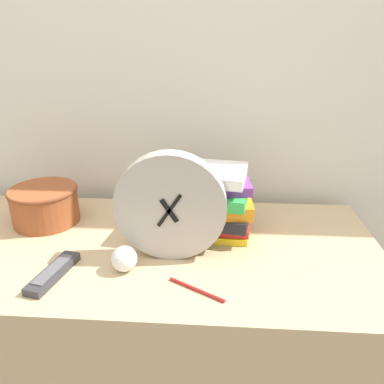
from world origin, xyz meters
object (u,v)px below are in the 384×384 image
object	(u,v)px
book_stack	(212,201)
tv_remote	(53,273)
pen	(196,290)
crumpled_paper_ball	(124,259)
basket	(45,204)
desk_clock	(170,207)

from	to	relation	value
book_stack	tv_remote	world-z (taller)	book_stack
pen	book_stack	bearing A→B (deg)	83.89
book_stack	crumpled_paper_ball	xyz separation A→B (m)	(-0.22, -0.21, -0.07)
basket	pen	xyz separation A→B (m)	(0.50, -0.32, -0.06)
desk_clock	pen	size ratio (longest dim) A/B	2.16
desk_clock	crumpled_paper_ball	size ratio (longest dim) A/B	4.43
tv_remote	crumpled_paper_ball	size ratio (longest dim) A/B	2.73
desk_clock	book_stack	size ratio (longest dim) A/B	1.13
desk_clock	tv_remote	xyz separation A→B (m)	(-0.28, -0.12, -0.13)
desk_clock	basket	distance (m)	0.46
basket	desk_clock	bearing A→B (deg)	-21.98
book_stack	crumpled_paper_ball	size ratio (longest dim) A/B	3.91
basket	pen	size ratio (longest dim) A/B	1.56
desk_clock	basket	bearing A→B (deg)	158.02
crumpled_paper_ball	pen	size ratio (longest dim) A/B	0.49
tv_remote	pen	world-z (taller)	tv_remote
book_stack	basket	bearing A→B (deg)	176.12
desk_clock	pen	world-z (taller)	desk_clock
tv_remote	pen	xyz separation A→B (m)	(0.36, -0.03, -0.01)
desk_clock	crumpled_paper_ball	world-z (taller)	desk_clock
pen	tv_remote	bearing A→B (deg)	174.76
pen	crumpled_paper_ball	bearing A→B (deg)	158.60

